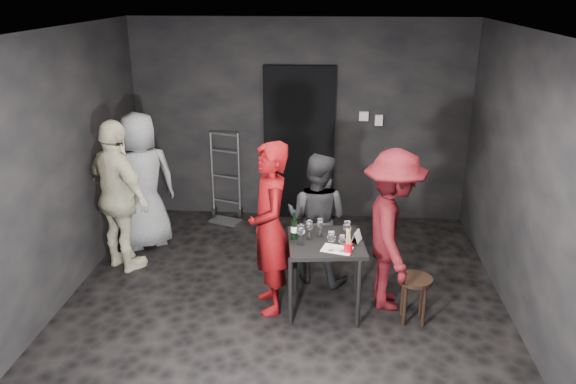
# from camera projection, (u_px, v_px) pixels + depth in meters

# --- Properties ---
(floor) EXTENTS (4.50, 5.00, 0.02)m
(floor) POSITION_uv_depth(u_px,v_px,m) (283.00, 309.00, 5.66)
(floor) COLOR black
(floor) RESTS_ON ground
(ceiling) EXTENTS (4.50, 5.00, 0.02)m
(ceiling) POSITION_uv_depth(u_px,v_px,m) (282.00, 32.00, 4.72)
(ceiling) COLOR silver
(ceiling) RESTS_ON ground
(wall_back) EXTENTS (4.50, 0.04, 2.70)m
(wall_back) POSITION_uv_depth(u_px,v_px,m) (300.00, 121.00, 7.53)
(wall_back) COLOR black
(wall_back) RESTS_ON ground
(wall_front) EXTENTS (4.50, 0.04, 2.70)m
(wall_front) POSITION_uv_depth(u_px,v_px,m) (238.00, 346.00, 2.86)
(wall_front) COLOR black
(wall_front) RESTS_ON ground
(wall_left) EXTENTS (0.04, 5.00, 2.70)m
(wall_left) POSITION_uv_depth(u_px,v_px,m) (49.00, 177.00, 5.37)
(wall_left) COLOR black
(wall_left) RESTS_ON ground
(wall_right) EXTENTS (0.04, 5.00, 2.70)m
(wall_right) POSITION_uv_depth(u_px,v_px,m) (533.00, 190.00, 5.02)
(wall_right) COLOR black
(wall_right) RESTS_ON ground
(doorway) EXTENTS (0.95, 0.10, 2.10)m
(doorway) POSITION_uv_depth(u_px,v_px,m) (299.00, 144.00, 7.58)
(doorway) COLOR black
(doorway) RESTS_ON ground
(wallbox_upper) EXTENTS (0.12, 0.06, 0.12)m
(wallbox_upper) POSITION_uv_depth(u_px,v_px,m) (364.00, 116.00, 7.38)
(wallbox_upper) COLOR #B7B7B2
(wallbox_upper) RESTS_ON wall_back
(wallbox_lower) EXTENTS (0.10, 0.06, 0.14)m
(wallbox_lower) POSITION_uv_depth(u_px,v_px,m) (379.00, 120.00, 7.38)
(wallbox_lower) COLOR #B7B7B2
(wallbox_lower) RESTS_ON wall_back
(hand_truck) EXTENTS (0.41, 0.35, 1.23)m
(hand_truck) POSITION_uv_depth(u_px,v_px,m) (226.00, 205.00, 7.74)
(hand_truck) COLOR #B2B2B7
(hand_truck) RESTS_ON floor
(tasting_table) EXTENTS (0.72, 0.72, 0.75)m
(tasting_table) POSITION_uv_depth(u_px,v_px,m) (326.00, 250.00, 5.46)
(tasting_table) COLOR black
(tasting_table) RESTS_ON floor
(stool) EXTENTS (0.33, 0.33, 0.47)m
(stool) POSITION_uv_depth(u_px,v_px,m) (414.00, 287.00, 5.35)
(stool) COLOR black
(stool) RESTS_ON floor
(server_red) EXTENTS (0.66, 0.83, 1.99)m
(server_red) POSITION_uv_depth(u_px,v_px,m) (270.00, 216.00, 5.38)
(server_red) COLOR maroon
(server_red) RESTS_ON floor
(woman_black) EXTENTS (0.76, 0.57, 1.40)m
(woman_black) POSITION_uv_depth(u_px,v_px,m) (317.00, 221.00, 6.02)
(woman_black) COLOR #252528
(woman_black) RESTS_ON floor
(man_maroon) EXTENTS (0.59, 1.18, 1.78)m
(man_maroon) POSITION_uv_depth(u_px,v_px,m) (393.00, 224.00, 5.46)
(man_maroon) COLOR #4D0D12
(man_maroon) RESTS_ON floor
(bystander_cream) EXTENTS (1.29, 1.14, 2.01)m
(bystander_cream) POSITION_uv_depth(u_px,v_px,m) (117.00, 185.00, 6.16)
(bystander_cream) COLOR beige
(bystander_cream) RESTS_ON floor
(bystander_grey) EXTENTS (1.06, 0.94, 1.90)m
(bystander_grey) POSITION_uv_depth(u_px,v_px,m) (141.00, 173.00, 6.73)
(bystander_grey) COLOR gray
(bystander_grey) RESTS_ON floor
(tasting_mat) EXTENTS (0.32, 0.25, 0.00)m
(tasting_mat) POSITION_uv_depth(u_px,v_px,m) (337.00, 249.00, 5.25)
(tasting_mat) COLOR white
(tasting_mat) RESTS_ON tasting_table
(wine_glass_a) EXTENTS (0.11, 0.11, 0.22)m
(wine_glass_a) POSITION_uv_depth(u_px,v_px,m) (301.00, 234.00, 5.31)
(wine_glass_a) COLOR white
(wine_glass_a) RESTS_ON tasting_table
(wine_glass_b) EXTENTS (0.10, 0.10, 0.21)m
(wine_glass_b) POSITION_uv_depth(u_px,v_px,m) (309.00, 229.00, 5.43)
(wine_glass_b) COLOR white
(wine_glass_b) RESTS_ON tasting_table
(wine_glass_c) EXTENTS (0.10, 0.10, 0.21)m
(wine_glass_c) POSITION_uv_depth(u_px,v_px,m) (320.00, 227.00, 5.48)
(wine_glass_c) COLOR white
(wine_glass_c) RESTS_ON tasting_table
(wine_glass_d) EXTENTS (0.10, 0.10, 0.22)m
(wine_glass_d) POSITION_uv_depth(u_px,v_px,m) (331.00, 240.00, 5.19)
(wine_glass_d) COLOR white
(wine_glass_d) RESTS_ON tasting_table
(wine_glass_e) EXTENTS (0.09, 0.09, 0.19)m
(wine_glass_e) POSITION_uv_depth(u_px,v_px,m) (342.00, 243.00, 5.18)
(wine_glass_e) COLOR white
(wine_glass_e) RESTS_ON tasting_table
(wine_glass_f) EXTENTS (0.09, 0.09, 0.22)m
(wine_glass_f) POSITION_uv_depth(u_px,v_px,m) (347.00, 230.00, 5.39)
(wine_glass_f) COLOR white
(wine_glass_f) RESTS_ON tasting_table
(wine_bottle) EXTENTS (0.07, 0.07, 0.27)m
(wine_bottle) POSITION_uv_depth(u_px,v_px,m) (294.00, 229.00, 5.43)
(wine_bottle) COLOR black
(wine_bottle) RESTS_ON tasting_table
(breadstick_cup) EXTENTS (0.08, 0.08, 0.25)m
(breadstick_cup) POSITION_uv_depth(u_px,v_px,m) (348.00, 241.00, 5.16)
(breadstick_cup) COLOR #C20411
(breadstick_cup) RESTS_ON tasting_table
(reserved_card) EXTENTS (0.13, 0.16, 0.11)m
(reserved_card) POSITION_uv_depth(u_px,v_px,m) (355.00, 236.00, 5.40)
(reserved_card) COLOR white
(reserved_card) RESTS_ON tasting_table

